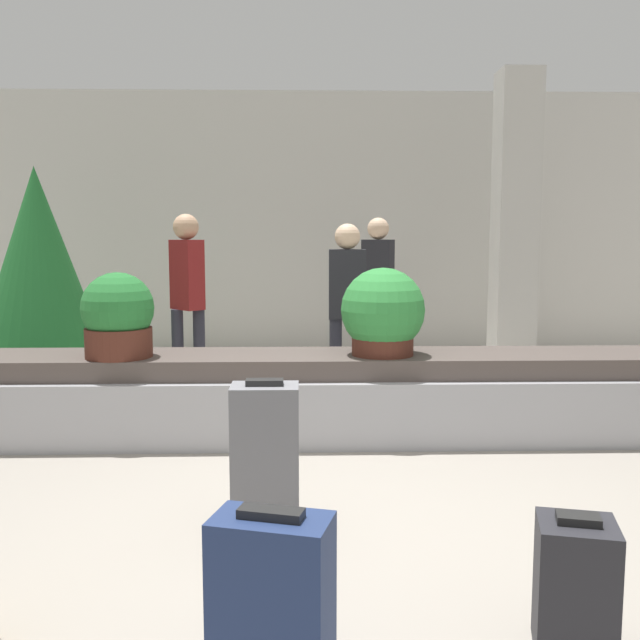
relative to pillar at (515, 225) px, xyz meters
name	(u,v)px	position (x,y,z in m)	size (l,w,h in m)	color
ground_plane	(329,533)	(-2.14, -4.16, -1.60)	(18.00, 18.00, 0.00)	gray
back_wall	(312,226)	(-2.14, 1.16, 0.00)	(18.00, 0.06, 3.20)	beige
carousel	(320,397)	(-2.14, -2.41, -1.30)	(7.86, 0.83, 0.62)	#9E9EA3
pillar	(515,225)	(0.00, 0.00, 0.00)	(0.42, 0.42, 3.20)	beige
suitcase_2	(575,587)	(-1.31, -5.21, -1.36)	(0.33, 0.32, 0.51)	#232328
suitcase_3	(265,457)	(-2.46, -4.10, -1.22)	(0.34, 0.23, 0.78)	slate
suitcase_4	(272,604)	(-2.38, -5.40, -1.30)	(0.43, 0.32, 0.62)	navy
potted_plant_0	(383,314)	(-1.69, -2.47, -0.68)	(0.61, 0.61, 0.64)	#4C2319
potted_plant_1	(118,317)	(-3.58, -2.52, -0.69)	(0.51, 0.51, 0.61)	#4C2319
traveler_0	(378,280)	(-1.45, 0.09, -0.60)	(0.37, 0.30, 1.68)	#282833
traveler_1	(187,288)	(-3.33, -1.01, -0.59)	(0.35, 0.36, 1.68)	#282833
traveler_2	(347,298)	(-1.88, -1.40, -0.66)	(0.33, 0.22, 1.59)	#282833
decorated_tree	(39,274)	(-4.66, -1.08, -0.46)	(1.29, 1.29, 2.10)	#4C331E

